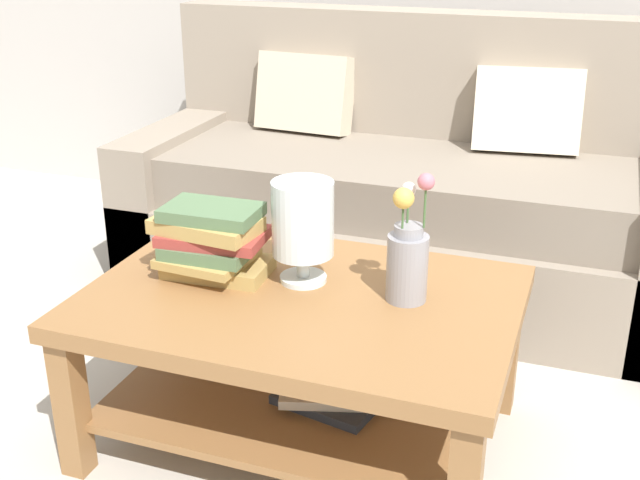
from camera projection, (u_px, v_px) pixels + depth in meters
ground_plane at (360, 393)px, 2.55m from camera, size 10.00×10.00×0.00m
couch at (405, 196)px, 3.22m from camera, size 2.15×0.90×1.06m
coffee_table at (303, 336)px, 2.21m from camera, size 1.16×0.81×0.47m
book_stack_main at (212, 242)px, 2.24m from camera, size 0.32×0.23×0.21m
glass_hurricane_vase at (303, 222)px, 2.18m from camera, size 0.17×0.17×0.29m
flower_pitcher at (408, 257)px, 2.09m from camera, size 0.12×0.11×0.36m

